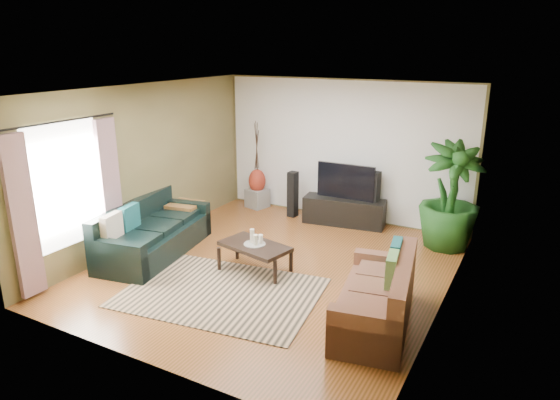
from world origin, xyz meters
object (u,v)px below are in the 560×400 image
Objects in this scene: sofa_right at (376,292)px; pedestal at (257,198)px; coffee_table at (255,258)px; vase at (257,181)px; tv_stand at (344,211)px; side_table at (186,218)px; television at (346,181)px; speaker_right at (373,200)px; sofa_left at (154,229)px; speaker_left at (293,194)px; potted_plant at (450,196)px.

pedestal is (-3.66, 3.30, -0.23)m from sofa_right.
vase is (-1.58, 2.71, 0.35)m from coffee_table.
sofa_right is 1.17× the size of tv_stand.
vase is 2.00m from side_table.
television is at bearing 93.39° from coffee_table.
speaker_right is 2.73× the size of pedestal.
side_table is (-2.87, -1.95, -0.25)m from speaker_right.
speaker_right reaches higher than coffee_table.
coffee_table is 3.16m from vase.
sofa_left is 2.97m from speaker_left.
tv_stand is at bearing -3.55° from pedestal.
television is at bearing -163.50° from speaker_right.
speaker_right reaches higher than sofa_left.
television is 2.88× the size of pedestal.
coffee_table is at bearing -99.20° from television.
sofa_left is 2.94m from pedestal.
speaker_left reaches higher than coffee_table.
sofa_right is 1.70× the size of coffee_table.
television reaches higher than sofa_left.
sofa_left is at bearing -136.61° from tv_stand.
sofa_right is 1.60× the size of television.
sofa_right is at bearing -105.58° from sofa_left.
sofa_left is 1.44× the size of tv_stand.
sofa_right is 1.68× the size of speaker_right.
vase is (0.20, 2.92, 0.14)m from sofa_left.
side_table is (-2.35, -1.84, -0.56)m from television.
sofa_left is 2.41× the size of speaker_left.
speaker_right reaches higher than speaker_left.
coffee_table is at bearing -107.55° from tv_stand.
tv_stand is 3.07× the size of vase.
vase is at bearing 174.00° from speaker_left.
sofa_right is at bearing -62.66° from television.
sofa_right is 2.16m from coffee_table.
potted_plant is at bearing 164.41° from sofa_right.
speaker_right is at bearing 0.00° from pedestal.
sofa_left is 1.23× the size of sofa_right.
side_table reaches higher than tv_stand.
sofa_left is at bearing -128.13° from television.
side_table reaches higher than pedestal.
sofa_left is 3.83× the size of side_table.
television is 1.15m from speaker_left.
pedestal is at bearing 174.00° from speaker_left.
sofa_right is 3.49m from speaker_right.
tv_stand reaches higher than pedestal.
sofa_right reaches higher than pedestal.
speaker_right is 1.86× the size of side_table.
pedestal is at bearing 168.18° from tv_stand.
speaker_right is at bearing 34.13° from side_table.
coffee_table is 1.15× the size of speaker_left.
television is (0.42, 2.61, 0.63)m from coffee_table.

